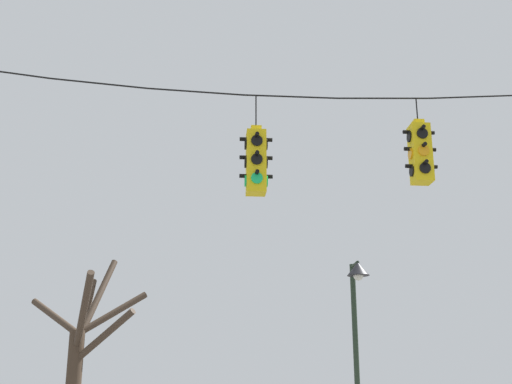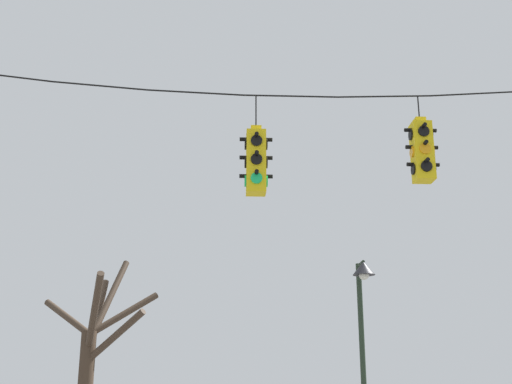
{
  "view_description": "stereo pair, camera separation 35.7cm",
  "coord_description": "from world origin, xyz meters",
  "px_view_note": "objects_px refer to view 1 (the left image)",
  "views": [
    {
      "loc": [
        -1.48,
        -10.09,
        2.0
      ],
      "look_at": [
        -0.63,
        0.47,
        5.2
      ],
      "focal_mm": 45.0,
      "sensor_mm": 36.0,
      "label": 1
    },
    {
      "loc": [
        -1.13,
        -10.11,
        2.0
      ],
      "look_at": [
        -0.63,
        0.47,
        5.2
      ],
      "focal_mm": 45.0,
      "sensor_mm": 36.0,
      "label": 2
    }
  ],
  "objects_px": {
    "street_lamp": "(357,314)",
    "traffic_light_over_intersection": "(420,153)",
    "traffic_light_near_right_pole": "(256,162)",
    "bare_tree": "(81,354)"
  },
  "relations": [
    {
      "from": "traffic_light_over_intersection",
      "to": "street_lamp",
      "type": "distance_m",
      "value": 4.22
    },
    {
      "from": "street_lamp",
      "to": "traffic_light_over_intersection",
      "type": "bearing_deg",
      "value": -81.87
    },
    {
      "from": "traffic_light_near_right_pole",
      "to": "street_lamp",
      "type": "height_order",
      "value": "traffic_light_near_right_pole"
    },
    {
      "from": "traffic_light_over_intersection",
      "to": "traffic_light_near_right_pole",
      "type": "bearing_deg",
      "value": -180.0
    },
    {
      "from": "street_lamp",
      "to": "bare_tree",
      "type": "distance_m",
      "value": 9.39
    },
    {
      "from": "street_lamp",
      "to": "bare_tree",
      "type": "height_order",
      "value": "bare_tree"
    },
    {
      "from": "traffic_light_near_right_pole",
      "to": "traffic_light_over_intersection",
      "type": "relative_size",
      "value": 1.13
    },
    {
      "from": "traffic_light_over_intersection",
      "to": "street_lamp",
      "type": "xyz_separation_m",
      "value": [
        -0.48,
        3.35,
        -2.51
      ]
    },
    {
      "from": "traffic_light_near_right_pole",
      "to": "bare_tree",
      "type": "distance_m",
      "value": 10.99
    },
    {
      "from": "bare_tree",
      "to": "traffic_light_near_right_pole",
      "type": "bearing_deg",
      "value": -64.97
    }
  ]
}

